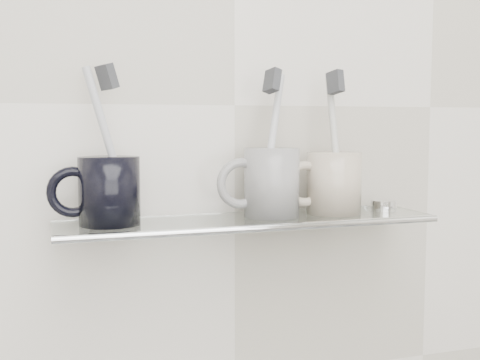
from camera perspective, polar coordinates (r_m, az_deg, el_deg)
name	(u,v)px	position (r m, az deg, el deg)	size (l,w,h in m)	color
wall_back	(235,105)	(0.85, -0.52, 7.10)	(2.50, 2.50, 0.00)	silver
shelf_glass	(249,221)	(0.80, 0.83, -3.92)	(0.50, 0.12, 0.01)	silver
shelf_rail	(263,228)	(0.74, 2.22, -4.58)	(0.01, 0.01, 0.50)	silver
bracket_left	(83,232)	(0.80, -14.64, -4.79)	(0.02, 0.02, 0.03)	silver
bracket_right	(371,217)	(0.93, 12.28, -3.40)	(0.02, 0.02, 0.03)	silver
mug_left	(109,191)	(0.76, -12.28, -1.01)	(0.08, 0.08, 0.08)	black
mug_left_handle	(73,192)	(0.75, -15.57, -1.11)	(0.06, 0.06, 0.01)	black
toothbrush_left	(108,143)	(0.75, -12.37, 3.45)	(0.01, 0.01, 0.19)	silver
bristles_left	(107,77)	(0.76, -12.49, 9.53)	(0.01, 0.02, 0.03)	#36373B
mug_center	(272,182)	(0.81, 3.02, -0.23)	(0.07, 0.07, 0.09)	silver
mug_center_handle	(241,183)	(0.79, 0.10, -0.32)	(0.07, 0.07, 0.01)	silver
toothbrush_center	(272,141)	(0.80, 3.04, 3.68)	(0.01, 0.01, 0.19)	silver
bristles_center	(272,81)	(0.80, 3.07, 9.39)	(0.01, 0.02, 0.03)	#36373B
mug_right	(334,183)	(0.84, 8.90, -0.27)	(0.08, 0.08, 0.08)	beige
mug_right_handle	(305,184)	(0.83, 6.19, -0.37)	(0.06, 0.06, 0.01)	beige
toothbrush_right	(335,141)	(0.84, 8.96, 3.70)	(0.01, 0.01, 0.19)	beige
bristles_right	(335,82)	(0.84, 9.04, 9.15)	(0.01, 0.02, 0.03)	#36373B
chrome_cap	(384,205)	(0.89, 13.48, -2.36)	(0.04, 0.04, 0.02)	silver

